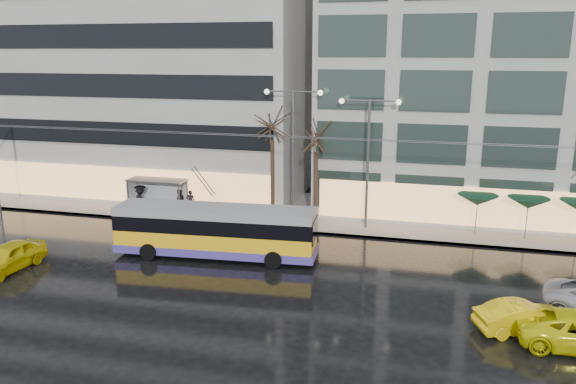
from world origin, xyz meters
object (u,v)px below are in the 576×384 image
(taxi_a, at_px, (8,257))
(bus_shelter, at_px, (154,188))
(trolleybus, at_px, (215,233))
(street_lamp_near, at_px, (293,138))

(taxi_a, bearing_deg, bus_shelter, 82.28)
(trolleybus, xyz_separation_m, taxi_a, (-10.14, -4.80, -0.69))
(bus_shelter, relative_size, street_lamp_near, 0.47)
(bus_shelter, bearing_deg, trolleybus, -43.33)
(trolleybus, relative_size, street_lamp_near, 1.30)
(bus_shelter, height_order, street_lamp_near, street_lamp_near)
(bus_shelter, bearing_deg, taxi_a, -102.23)
(trolleybus, height_order, street_lamp_near, street_lamp_near)
(bus_shelter, height_order, taxi_a, bus_shelter)
(taxi_a, bearing_deg, street_lamp_near, 47.39)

